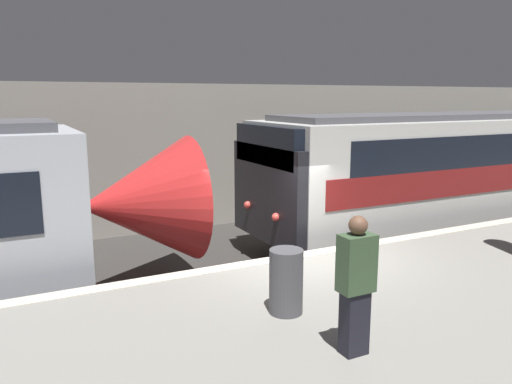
{
  "coord_description": "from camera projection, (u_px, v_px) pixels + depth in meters",
  "views": [
    {
      "loc": [
        -4.5,
        -7.37,
        3.82
      ],
      "look_at": [
        -0.3,
        0.9,
        2.05
      ],
      "focal_mm": 35.0,
      "sensor_mm": 36.0,
      "label": 1
    }
  ],
  "objects": [
    {
      "name": "platform",
      "position": [
        386.0,
        339.0,
        6.9
      ],
      "size": [
        40.0,
        4.96,
        1.07
      ],
      "color": "gray",
      "rests_on": "ground"
    },
    {
      "name": "station_rear_barrier",
      "position": [
        179.0,
        158.0,
        14.37
      ],
      "size": [
        50.0,
        0.15,
        4.2
      ],
      "color": "#9E998E",
      "rests_on": "ground"
    },
    {
      "name": "person_waiting",
      "position": [
        356.0,
        283.0,
        5.33
      ],
      "size": [
        0.38,
        0.24,
        1.55
      ],
      "color": "black",
      "rests_on": "platform"
    },
    {
      "name": "ground_plane",
      "position": [
        293.0,
        308.0,
        9.17
      ],
      "size": [
        120.0,
        120.0,
        0.0
      ],
      "primitive_type": "plane",
      "color": "#33302D"
    },
    {
      "name": "trash_bin",
      "position": [
        286.0,
        281.0,
        6.44
      ],
      "size": [
        0.44,
        0.44,
        0.85
      ],
      "color": "#4C4C51",
      "rests_on": "platform"
    }
  ]
}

